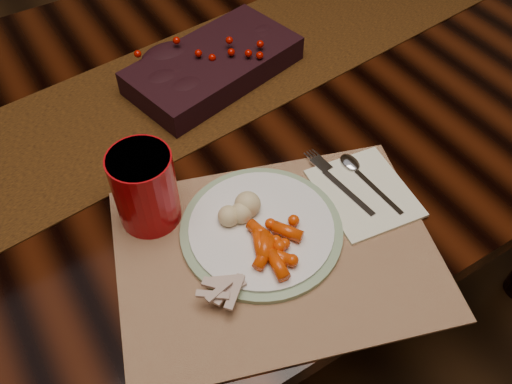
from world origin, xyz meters
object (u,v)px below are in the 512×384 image
placemat_main (277,252)px  napkin (364,193)px  baby_carrots (272,244)px  turkey_shreds (221,290)px  centerpiece (213,62)px  dinner_plate (261,229)px  mashed_potatoes (240,205)px  dining_table (198,237)px  red_cup (145,188)px

placemat_main → napkin: 0.18m
placemat_main → baby_carrots: (-0.01, 0.00, 0.03)m
placemat_main → turkey_shreds: 0.11m
centerpiece → turkey_shreds: 0.49m
placemat_main → dinner_plate: size_ratio=1.90×
centerpiece → placemat_main: bearing=-106.5°
placemat_main → turkey_shreds: (-0.11, -0.02, 0.02)m
mashed_potatoes → placemat_main: bearing=-79.2°
dinner_plate → baby_carrots: (-0.01, -0.04, 0.02)m
centerpiece → turkey_shreds: size_ratio=4.66×
centerpiece → placemat_main: size_ratio=0.71×
placemat_main → dining_table: bearing=106.5°
dinner_plate → red_cup: (-0.13, 0.12, 0.06)m
turkey_shreds → napkin: (0.28, 0.04, -0.02)m
mashed_potatoes → napkin: size_ratio=0.48×
dining_table → mashed_potatoes: size_ratio=23.46×
mashed_potatoes → red_cup: red_cup is taller
turkey_shreds → red_cup: 0.19m
napkin → turkey_shreds: bearing=-163.2°
mashed_potatoes → turkey_shreds: mashed_potatoes is taller
placemat_main → napkin: size_ratio=2.93×
dinner_plate → napkin: 0.18m
dinner_plate → red_cup: bearing=137.6°
baby_carrots → centerpiece: bearing=72.5°
mashed_potatoes → turkey_shreds: (-0.09, -0.10, -0.01)m
dinner_plate → mashed_potatoes: 0.05m
centerpiece → placemat_main: 0.43m
mashed_potatoes → dinner_plate: bearing=-67.5°
turkey_shreds → red_cup: (-0.02, 0.18, 0.04)m
dining_table → turkey_shreds: bearing=-107.9°
centerpiece → red_cup: size_ratio=2.55×
dinner_plate → baby_carrots: baby_carrots is taller
baby_carrots → turkey_shreds: 0.10m
turkey_shreds → dinner_plate: bearing=32.0°
red_cup → placemat_main: bearing=-51.1°
dining_table → dinner_plate: size_ratio=7.36×
baby_carrots → turkey_shreds: size_ratio=1.43×
centerpiece → red_cup: 0.35m
dinner_plate → turkey_shreds: size_ratio=3.48×
dinner_plate → turkey_shreds: (-0.11, -0.07, 0.02)m
red_cup → dinner_plate: bearing=-42.4°
centerpiece → napkin: centerpiece is taller
dining_table → napkin: size_ratio=11.37×
napkin → mashed_potatoes: bearing=171.3°
dining_table → centerpiece: bearing=33.1°
dining_table → turkey_shreds: 0.55m
dinner_plate → centerpiece: bearing=71.7°
dinner_plate → baby_carrots: 0.04m
dining_table → napkin: napkin is taller
baby_carrots → mashed_potatoes: bearing=95.3°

